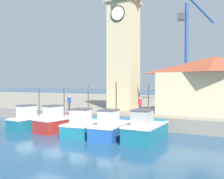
# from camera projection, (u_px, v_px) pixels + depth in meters

# --- Properties ---
(ground_plane) EXTENTS (300.00, 300.00, 0.00)m
(ground_plane) POSITION_uv_depth(u_px,v_px,m) (45.00, 146.00, 17.39)
(ground_plane) COLOR navy
(quay_wharf) EXTENTS (120.00, 40.00, 1.18)m
(quay_wharf) POSITION_uv_depth(u_px,v_px,m) (165.00, 105.00, 42.55)
(quay_wharf) COLOR gray
(quay_wharf) RESTS_ON ground
(fishing_boat_far_left) EXTENTS (2.24, 5.03, 3.73)m
(fishing_boat_far_left) POSITION_uv_depth(u_px,v_px,m) (33.00, 120.00, 24.17)
(fishing_boat_far_left) COLOR #196B7F
(fishing_boat_far_left) RESTS_ON ground
(fishing_boat_left_outer) EXTENTS (2.52, 4.61, 3.72)m
(fishing_boat_left_outer) POSITION_uv_depth(u_px,v_px,m) (59.00, 122.00, 22.71)
(fishing_boat_left_outer) COLOR #AD2823
(fishing_boat_left_outer) RESTS_ON ground
(fishing_boat_left_inner) EXTENTS (2.73, 4.99, 3.99)m
(fishing_boat_left_inner) POSITION_uv_depth(u_px,v_px,m) (85.00, 126.00, 21.18)
(fishing_boat_left_inner) COLOR #196B7F
(fishing_boat_left_inner) RESTS_ON ground
(fishing_boat_mid_left) EXTENTS (2.34, 5.20, 4.26)m
(fishing_boat_mid_left) POSITION_uv_depth(u_px,v_px,m) (113.00, 127.00, 20.18)
(fishing_boat_mid_left) COLOR #2356A8
(fishing_boat_mid_left) RESTS_ON ground
(fishing_boat_center) EXTENTS (2.23, 4.50, 4.05)m
(fishing_boat_center) POSITION_uv_depth(u_px,v_px,m) (146.00, 130.00, 18.89)
(fishing_boat_center) COLOR #196B7F
(fishing_boat_center) RESTS_ON ground
(clock_tower) EXTENTS (3.41, 3.41, 16.54)m
(clock_tower) POSITION_uv_depth(u_px,v_px,m) (124.00, 40.00, 29.96)
(clock_tower) COLOR beige
(clock_tower) RESTS_ON quay_wharf
(warehouse_right) EXTENTS (10.54, 5.56, 5.51)m
(warehouse_right) POSITION_uv_depth(u_px,v_px,m) (215.00, 85.00, 24.99)
(warehouse_right) COLOR beige
(warehouse_right) RESTS_ON quay_wharf
(port_crane_far) EXTENTS (4.43, 7.64, 16.55)m
(port_crane_far) POSITION_uv_depth(u_px,v_px,m) (187.00, 64.00, 40.32)
(port_crane_far) COLOR navy
(port_crane_far) RESTS_ON quay_wharf
(dock_worker_near_tower) EXTENTS (0.34, 0.22, 1.62)m
(dock_worker_near_tower) POSITION_uv_depth(u_px,v_px,m) (140.00, 105.00, 25.12)
(dock_worker_near_tower) COLOR #33333D
(dock_worker_near_tower) RESTS_ON quay_wharf
(dock_worker_along_quay) EXTENTS (0.34, 0.22, 1.62)m
(dock_worker_along_quay) POSITION_uv_depth(u_px,v_px,m) (69.00, 103.00, 28.25)
(dock_worker_along_quay) COLOR #33333D
(dock_worker_along_quay) RESTS_ON quay_wharf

